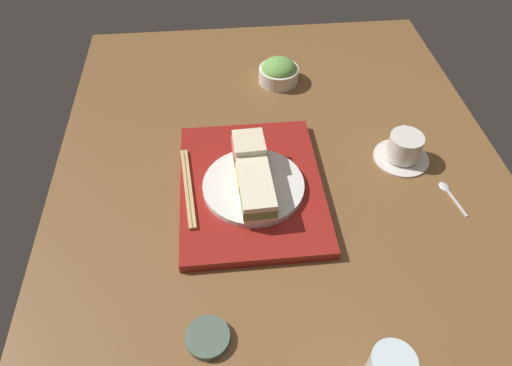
{
  "coord_description": "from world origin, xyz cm",
  "views": [
    {
      "loc": [
        61.11,
        -12.32,
        71.61
      ],
      "look_at": [
        0.75,
        -6.44,
        5.0
      ],
      "focal_mm": 31.6,
      "sensor_mm": 36.0,
      "label": 1
    }
  ],
  "objects_px": {
    "sandwich_far": "(258,202)",
    "teaspoon": "(448,190)",
    "sandwich_plate": "(253,186)",
    "sandwich_middle": "(253,176)",
    "sandwich_near": "(249,150)",
    "salad_bowl": "(279,72)",
    "coffee_cup": "(404,149)",
    "chopsticks_pair": "(188,187)",
    "small_sauce_dish": "(208,338)"
  },
  "relations": [
    {
      "from": "sandwich_far",
      "to": "teaspoon",
      "type": "height_order",
      "value": "sandwich_far"
    },
    {
      "from": "sandwich_plate",
      "to": "sandwich_middle",
      "type": "relative_size",
      "value": 2.87
    },
    {
      "from": "sandwich_middle",
      "to": "sandwich_far",
      "type": "bearing_deg",
      "value": 2.34
    },
    {
      "from": "sandwich_near",
      "to": "salad_bowl",
      "type": "xyz_separation_m",
      "value": [
        -0.33,
        0.11,
        -0.03
      ]
    },
    {
      "from": "sandwich_near",
      "to": "sandwich_middle",
      "type": "relative_size",
      "value": 1.0
    },
    {
      "from": "sandwich_near",
      "to": "coffee_cup",
      "type": "height_order",
      "value": "sandwich_near"
    },
    {
      "from": "salad_bowl",
      "to": "coffee_cup",
      "type": "relative_size",
      "value": 0.86
    },
    {
      "from": "chopsticks_pair",
      "to": "coffee_cup",
      "type": "relative_size",
      "value": 1.76
    },
    {
      "from": "chopsticks_pair",
      "to": "small_sauce_dish",
      "type": "bearing_deg",
      "value": 5.63
    },
    {
      "from": "salad_bowl",
      "to": "small_sauce_dish",
      "type": "xyz_separation_m",
      "value": [
        0.7,
        -0.21,
        -0.02
      ]
    },
    {
      "from": "sandwich_plate",
      "to": "sandwich_near",
      "type": "relative_size",
      "value": 2.87
    },
    {
      "from": "sandwich_middle",
      "to": "coffee_cup",
      "type": "bearing_deg",
      "value": 102.71
    },
    {
      "from": "sandwich_plate",
      "to": "salad_bowl",
      "type": "bearing_deg",
      "value": 165.24
    },
    {
      "from": "sandwich_plate",
      "to": "chopsticks_pair",
      "type": "xyz_separation_m",
      "value": [
        -0.01,
        -0.13,
        -0.0
      ]
    },
    {
      "from": "salad_bowl",
      "to": "chopsticks_pair",
      "type": "distance_m",
      "value": 0.46
    },
    {
      "from": "sandwich_far",
      "to": "teaspoon",
      "type": "distance_m",
      "value": 0.41
    },
    {
      "from": "coffee_cup",
      "to": "small_sauce_dish",
      "type": "xyz_separation_m",
      "value": [
        0.38,
        -0.45,
        -0.02
      ]
    },
    {
      "from": "sandwich_near",
      "to": "coffee_cup",
      "type": "relative_size",
      "value": 0.59
    },
    {
      "from": "sandwich_plate",
      "to": "sandwich_far",
      "type": "distance_m",
      "value": 0.07
    },
    {
      "from": "sandwich_plate",
      "to": "sandwich_middle",
      "type": "bearing_deg",
      "value": -86.42
    },
    {
      "from": "salad_bowl",
      "to": "chopsticks_pair",
      "type": "xyz_separation_m",
      "value": [
        0.39,
        -0.24,
        -0.0
      ]
    },
    {
      "from": "sandwich_plate",
      "to": "coffee_cup",
      "type": "height_order",
      "value": "coffee_cup"
    },
    {
      "from": "sandwich_near",
      "to": "sandwich_far",
      "type": "relative_size",
      "value": 1.0
    },
    {
      "from": "sandwich_far",
      "to": "salad_bowl",
      "type": "distance_m",
      "value": 0.48
    },
    {
      "from": "chopsticks_pair",
      "to": "sandwich_near",
      "type": "bearing_deg",
      "value": 113.19
    },
    {
      "from": "coffee_cup",
      "to": "small_sauce_dish",
      "type": "height_order",
      "value": "coffee_cup"
    },
    {
      "from": "sandwich_near",
      "to": "teaspoon",
      "type": "xyz_separation_m",
      "value": [
        0.1,
        0.41,
        -0.06
      ]
    },
    {
      "from": "sandwich_plate",
      "to": "sandwich_near",
      "type": "bearing_deg",
      "value": -177.66
    },
    {
      "from": "salad_bowl",
      "to": "teaspoon",
      "type": "height_order",
      "value": "salad_bowl"
    },
    {
      "from": "sandwich_plate",
      "to": "teaspoon",
      "type": "height_order",
      "value": "sandwich_plate"
    },
    {
      "from": "sandwich_middle",
      "to": "sandwich_far",
      "type": "relative_size",
      "value": 1.01
    },
    {
      "from": "sandwich_middle",
      "to": "salad_bowl",
      "type": "relative_size",
      "value": 0.69
    },
    {
      "from": "chopsticks_pair",
      "to": "small_sauce_dish",
      "type": "distance_m",
      "value": 0.32
    },
    {
      "from": "sandwich_near",
      "to": "sandwich_middle",
      "type": "distance_m",
      "value": 0.07
    },
    {
      "from": "sandwich_plate",
      "to": "teaspoon",
      "type": "distance_m",
      "value": 0.41
    },
    {
      "from": "chopsticks_pair",
      "to": "teaspoon",
      "type": "distance_m",
      "value": 0.55
    },
    {
      "from": "sandwich_middle",
      "to": "small_sauce_dish",
      "type": "xyz_separation_m",
      "value": [
        0.3,
        -0.1,
        -0.05
      ]
    },
    {
      "from": "coffee_cup",
      "to": "teaspoon",
      "type": "relative_size",
      "value": 1.24
    },
    {
      "from": "coffee_cup",
      "to": "teaspoon",
      "type": "bearing_deg",
      "value": 31.94
    },
    {
      "from": "sandwich_middle",
      "to": "coffee_cup",
      "type": "distance_m",
      "value": 0.35
    },
    {
      "from": "sandwich_near",
      "to": "small_sauce_dish",
      "type": "bearing_deg",
      "value": -15.04
    },
    {
      "from": "sandwich_near",
      "to": "salad_bowl",
      "type": "distance_m",
      "value": 0.35
    },
    {
      "from": "salad_bowl",
      "to": "sandwich_plate",
      "type": "bearing_deg",
      "value": -14.76
    },
    {
      "from": "teaspoon",
      "to": "sandwich_middle",
      "type": "bearing_deg",
      "value": -94.31
    },
    {
      "from": "sandwich_plate",
      "to": "chopsticks_pair",
      "type": "relative_size",
      "value": 0.96
    },
    {
      "from": "small_sauce_dish",
      "to": "sandwich_near",
      "type": "bearing_deg",
      "value": 164.96
    },
    {
      "from": "coffee_cup",
      "to": "sandwich_plate",
      "type": "bearing_deg",
      "value": -77.29
    },
    {
      "from": "sandwich_plate",
      "to": "teaspoon",
      "type": "xyz_separation_m",
      "value": [
        0.03,
        0.41,
        -0.02
      ]
    },
    {
      "from": "salad_bowl",
      "to": "teaspoon",
      "type": "relative_size",
      "value": 1.07
    },
    {
      "from": "sandwich_middle",
      "to": "salad_bowl",
      "type": "distance_m",
      "value": 0.41
    }
  ]
}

